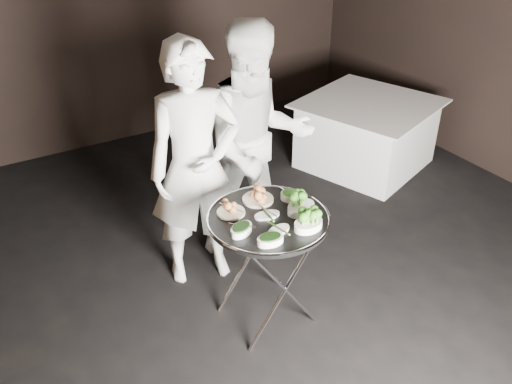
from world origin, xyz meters
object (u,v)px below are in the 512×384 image
dining_table (366,134)px  waiter_right (257,143)px  tray_stand (268,264)px  serving_tray (268,219)px  waiter_left (195,168)px

dining_table → waiter_right: bearing=-160.2°
tray_stand → dining_table: 2.52m
serving_tray → dining_table: serving_tray is taller
tray_stand → waiter_left: bearing=103.8°
serving_tray → waiter_left: waiter_left is taller
tray_stand → serving_tray: size_ratio=1.04×
waiter_left → waiter_right: size_ratio=0.99×
waiter_left → dining_table: 2.44m
tray_stand → serving_tray: (0.00, 0.00, 0.37)m
waiter_left → waiter_right: waiter_right is taller
serving_tray → waiter_right: (0.39, 0.79, 0.10)m
serving_tray → dining_table: size_ratio=0.64×
tray_stand → dining_table: (2.10, 1.40, -0.11)m
tray_stand → waiter_right: 1.00m
tray_stand → waiter_left: size_ratio=0.45×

